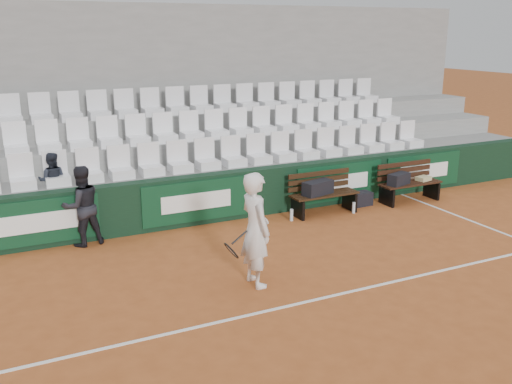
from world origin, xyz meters
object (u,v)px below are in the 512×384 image
object	(u,v)px
water_bottle_far	(354,208)
ball_kid	(82,206)
sports_bag_left	(318,188)
sports_bag_right	(399,179)
tennis_player	(255,230)
bench_right	(410,192)
spectator_c	(50,157)
sports_bag_ground	(360,199)
bench_left	(324,203)
water_bottle_near	(292,215)

from	to	relation	value
water_bottle_far	ball_kid	distance (m)	5.60
sports_bag_left	sports_bag_right	world-z (taller)	sports_bag_left
tennis_player	bench_right	bearing A→B (deg)	25.68
bench_right	tennis_player	xyz separation A→B (m)	(-5.10, -2.45, 0.67)
bench_right	sports_bag_left	xyz separation A→B (m)	(-2.42, 0.08, 0.37)
sports_bag_right	spectator_c	xyz separation A→B (m)	(-7.21, 1.20, 0.95)
sports_bag_left	sports_bag_ground	world-z (taller)	sports_bag_left
bench_left	sports_bag_right	xyz separation A→B (m)	(1.88, -0.11, 0.35)
sports_bag_ground	tennis_player	distance (m)	4.80
bench_right	sports_bag_right	bearing A→B (deg)	-175.65
water_bottle_near	ball_kid	xyz separation A→B (m)	(-4.08, 0.46, 0.62)
sports_bag_ground	spectator_c	world-z (taller)	spectator_c
bench_left	ball_kid	xyz separation A→B (m)	(-4.94, 0.33, 0.52)
bench_left	spectator_c	world-z (taller)	spectator_c
bench_right	water_bottle_far	distance (m)	1.67
bench_right	sports_bag_left	distance (m)	2.45
sports_bag_right	water_bottle_near	distance (m)	2.78
sports_bag_right	tennis_player	size ratio (longest dim) A/B	0.31
sports_bag_left	water_bottle_far	world-z (taller)	sports_bag_left
water_bottle_near	sports_bag_right	bearing A→B (deg)	0.17
water_bottle_far	ball_kid	world-z (taller)	ball_kid
bench_left	sports_bag_left	world-z (taller)	sports_bag_left
ball_kid	sports_bag_left	bearing A→B (deg)	165.44
sports_bag_left	spectator_c	world-z (taller)	spectator_c
sports_bag_left	ball_kid	xyz separation A→B (m)	(-4.77, 0.34, 0.15)
sports_bag_left	sports_bag_ground	bearing A→B (deg)	7.28
bench_right	tennis_player	distance (m)	5.69
sports_bag_left	water_bottle_far	distance (m)	0.93
sports_bag_left	water_bottle_far	xyz separation A→B (m)	(0.76, -0.25, -0.47)
bench_right	water_bottle_far	xyz separation A→B (m)	(-1.66, -0.17, -0.10)
bench_right	ball_kid	xyz separation A→B (m)	(-7.18, 0.42, 0.52)
sports_bag_ground	water_bottle_far	size ratio (longest dim) A/B	2.04
bench_right	water_bottle_far	bearing A→B (deg)	-174.30
sports_bag_ground	spectator_c	size ratio (longest dim) A/B	0.47
sports_bag_right	water_bottle_near	size ratio (longest dim) A/B	2.21
water_bottle_far	sports_bag_left	bearing A→B (deg)	162.10
water_bottle_far	ball_kid	bearing A→B (deg)	173.95
water_bottle_far	bench_right	bearing A→B (deg)	5.70
sports_bag_ground	tennis_player	bearing A→B (deg)	-145.43
bench_left	water_bottle_far	distance (m)	0.65
bench_left	water_bottle_near	size ratio (longest dim) A/B	5.99
sports_bag_right	sports_bag_ground	xyz separation A→B (m)	(-0.83, 0.27, -0.43)
sports_bag_left	water_bottle_far	size ratio (longest dim) A/B	2.79
water_bottle_near	spectator_c	world-z (taller)	spectator_c
sports_bag_left	bench_left	bearing A→B (deg)	1.40
water_bottle_far	water_bottle_near	bearing A→B (deg)	174.90
bench_right	water_bottle_near	xyz separation A→B (m)	(-3.11, -0.04, -0.10)
tennis_player	spectator_c	bearing A→B (deg)	124.33
bench_left	sports_bag_left	bearing A→B (deg)	-178.60
water_bottle_near	ball_kid	world-z (taller)	ball_kid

